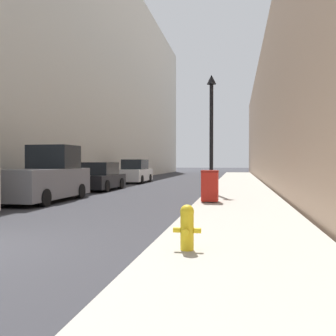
{
  "coord_description": "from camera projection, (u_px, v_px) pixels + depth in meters",
  "views": [
    {
      "loc": [
        5.18,
        -5.51,
        1.6
      ],
      "look_at": [
        1.17,
        16.12,
        1.25
      ],
      "focal_mm": 40.0,
      "sensor_mm": 36.0,
      "label": 1
    }
  ],
  "objects": [
    {
      "name": "building_left_glass",
      "position": [
        57.0,
        74.0,
        33.77
      ],
      "size": [
        12.0,
        60.0,
        19.15
      ],
      "color": "beige",
      "rests_on": "ground"
    },
    {
      "name": "parked_sedan_far",
      "position": [
        135.0,
        172.0,
        28.84
      ],
      "size": [
        1.89,
        4.39,
        1.79
      ],
      "color": "silver",
      "rests_on": "ground"
    },
    {
      "name": "trash_bin",
      "position": [
        210.0,
        186.0,
        13.6
      ],
      "size": [
        0.62,
        0.64,
        1.15
      ],
      "color": "red",
      "rests_on": "sidewalk_right"
    },
    {
      "name": "lamppost",
      "position": [
        211.0,
        126.0,
        17.51
      ],
      "size": [
        0.44,
        0.44,
        5.54
      ],
      "color": "black",
      "rests_on": "sidewalk_right"
    },
    {
      "name": "parked_sedan_near",
      "position": [
        100.0,
        177.0,
        21.24
      ],
      "size": [
        1.89,
        4.2,
        1.58
      ],
      "color": "black",
      "rests_on": "ground"
    },
    {
      "name": "fire_hydrant",
      "position": [
        187.0,
        226.0,
        6.16
      ],
      "size": [
        0.46,
        0.35,
        0.75
      ],
      "color": "yellow",
      "rests_on": "sidewalk_right"
    },
    {
      "name": "sidewalk_right",
      "position": [
        239.0,
        187.0,
        23.11
      ],
      "size": [
        3.25,
        60.0,
        0.15
      ],
      "color": "#ADA89E",
      "rests_on": "ground"
    },
    {
      "name": "pickup_truck",
      "position": [
        46.0,
        178.0,
        15.22
      ],
      "size": [
        2.0,
        5.0,
        2.31
      ],
      "color": "slate",
      "rests_on": "ground"
    }
  ]
}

